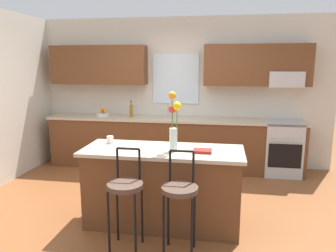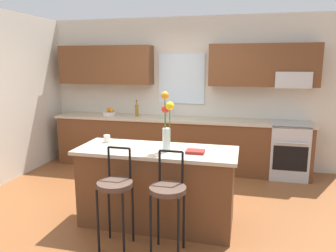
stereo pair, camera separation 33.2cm
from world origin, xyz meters
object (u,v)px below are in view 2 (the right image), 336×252
at_px(oven_range, 288,150).
at_px(bar_stool_middle, 168,194).
at_px(kitchen_island, 157,187).
at_px(bottle_olive_oil, 137,110).
at_px(flower_vase, 167,121).
at_px(mug_ceramic, 107,139).
at_px(cookbook, 195,152).
at_px(bar_stool_near, 115,189).
at_px(fruit_bowl_oranges, 109,113).

distance_m(oven_range, bar_stool_middle, 3.01).
bearing_deg(bar_stool_middle, kitchen_island, 115.82).
distance_m(oven_range, bottle_olive_oil, 2.72).
bearing_deg(flower_vase, bottle_olive_oil, 116.99).
distance_m(bar_stool_middle, bottle_olive_oil, 2.98).
bearing_deg(bar_stool_middle, bottle_olive_oil, 114.94).
bearing_deg(bar_stool_middle, flower_vase, 105.27).
height_order(bar_stool_middle, bottle_olive_oil, bottle_olive_oil).
relative_size(flower_vase, mug_ceramic, 7.42).
relative_size(oven_range, cookbook, 4.60).
bearing_deg(bottle_olive_oil, bar_stool_middle, -65.06).
height_order(kitchen_island, bar_stool_near, bar_stool_near).
height_order(kitchen_island, flower_vase, flower_vase).
bearing_deg(bottle_olive_oil, oven_range, -0.53).
bearing_deg(fruit_bowl_oranges, bar_stool_middle, -56.24).
relative_size(fruit_bowl_oranges, bottle_olive_oil, 0.80).
height_order(flower_vase, mug_ceramic, flower_vase).
bearing_deg(flower_vase, fruit_bowl_oranges, 127.21).
distance_m(kitchen_island, flower_vase, 0.81).
xyz_separation_m(bar_stool_near, cookbook, (0.73, 0.50, 0.30)).
xyz_separation_m(fruit_bowl_oranges, bottle_olive_oil, (0.55, -0.00, 0.07)).
distance_m(cookbook, bottle_olive_oil, 2.60).
height_order(cookbook, fruit_bowl_oranges, fruit_bowl_oranges).
bearing_deg(cookbook, oven_range, 60.14).
bearing_deg(oven_range, kitchen_island, -129.08).
bearing_deg(oven_range, bar_stool_middle, -118.12).
xyz_separation_m(oven_range, flower_vase, (-1.55, -2.15, 0.80)).
height_order(bar_stool_near, bar_stool_middle, same).
xyz_separation_m(oven_range, kitchen_island, (-1.69, -2.08, 0.00)).
relative_size(kitchen_island, bar_stool_middle, 1.76).
xyz_separation_m(mug_ceramic, fruit_bowl_oranges, (-0.83, 1.95, 0.00)).
distance_m(bar_stool_middle, flower_vase, 0.81).
bearing_deg(flower_vase, kitchen_island, 154.10).
xyz_separation_m(mug_ceramic, cookbook, (1.14, -0.22, -0.03)).
distance_m(flower_vase, fruit_bowl_oranges, 2.75).
height_order(oven_range, bottle_olive_oil, bottle_olive_oil).
relative_size(bar_stool_near, mug_ceramic, 11.58).
xyz_separation_m(bar_stool_near, mug_ceramic, (-0.41, 0.73, 0.33)).
bearing_deg(oven_range, flower_vase, -125.85).
relative_size(bar_stool_near, bar_stool_middle, 1.00).
bearing_deg(cookbook, mug_ceramic, 168.93).
height_order(bar_stool_near, fruit_bowl_oranges, fruit_bowl_oranges).
bearing_deg(fruit_bowl_oranges, flower_vase, -52.79).
relative_size(bar_stool_middle, bottle_olive_oil, 3.48).
height_order(kitchen_island, fruit_bowl_oranges, fruit_bowl_oranges).
height_order(flower_vase, bottle_olive_oil, flower_vase).
xyz_separation_m(bar_stool_near, fruit_bowl_oranges, (-1.24, 2.68, 0.33)).
height_order(kitchen_island, cookbook, cookbook).
bearing_deg(kitchen_island, bar_stool_near, -115.82).
relative_size(cookbook, fruit_bowl_oranges, 0.83).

